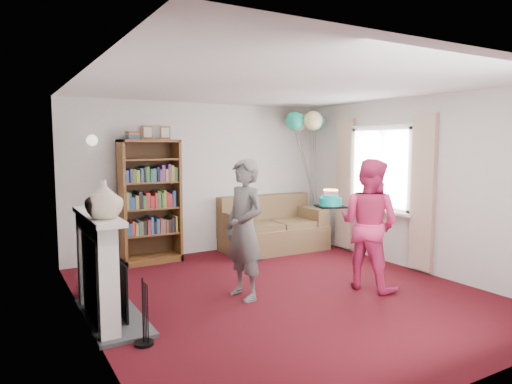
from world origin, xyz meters
TOP-DOWN VIEW (x-y plane):
  - ground at (0.00, 0.00)m, footprint 5.00×5.00m
  - wall_back at (0.00, 2.51)m, footprint 4.50×0.02m
  - wall_left at (-2.26, 0.00)m, footprint 0.02×5.00m
  - wall_right at (2.26, 0.00)m, footprint 0.02×5.00m
  - ceiling at (0.00, 0.00)m, footprint 4.50×5.00m
  - fireplace at (-2.09, 0.19)m, footprint 0.55×1.80m
  - window_bay at (2.21, 0.60)m, footprint 0.14×2.02m
  - wall_sconce at (-1.75, 2.36)m, footprint 0.16×0.23m
  - bookcase at (-0.95, 2.30)m, footprint 0.90×0.42m
  - sofa at (1.14, 2.07)m, footprint 1.75×0.92m
  - wicker_basket at (-1.90, 1.03)m, footprint 0.46×0.46m
  - person_striped at (-0.48, 0.10)m, footprint 0.48×0.65m
  - person_magenta at (1.05, -0.36)m, footprint 0.85×0.96m
  - birthday_cake at (0.60, -0.16)m, footprint 0.33×0.33m
  - balloons at (1.75, 1.97)m, footprint 0.77×0.77m
  - mantel_vase at (-2.12, -0.15)m, footprint 0.44×0.44m

SIDE VIEW (x-z plane):
  - ground at x=0.00m, z-range 0.00..0.00m
  - wicker_basket at x=-1.90m, z-range -0.02..0.38m
  - sofa at x=1.14m, z-range -0.12..0.81m
  - fireplace at x=-2.09m, z-range -0.05..1.07m
  - person_magenta at x=1.05m, z-range 0.00..1.64m
  - person_striped at x=-0.48m, z-range 0.00..1.66m
  - bookcase at x=-0.95m, z-range -0.12..1.98m
  - birthday_cake at x=0.60m, z-range 1.00..1.22m
  - window_bay at x=2.21m, z-range 0.10..2.30m
  - wall_back at x=0.00m, z-range 0.00..2.50m
  - wall_left at x=-2.26m, z-range 0.00..2.50m
  - wall_right at x=2.26m, z-range 0.00..2.50m
  - mantel_vase at x=-2.12m, z-range 1.12..1.49m
  - wall_sconce at x=-1.75m, z-range 1.80..1.96m
  - balloons at x=1.75m, z-range 1.36..3.08m
  - ceiling at x=0.00m, z-range 2.50..2.51m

